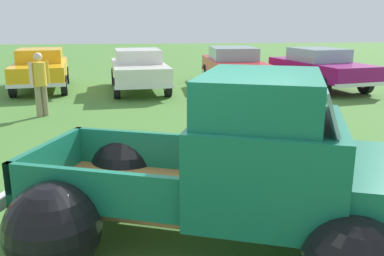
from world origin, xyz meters
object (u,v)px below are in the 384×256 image
at_px(show_car_3, 320,67).
at_px(vintage_pickup_truck, 242,181).
at_px(show_car_1, 139,68).
at_px(show_car_2, 233,65).
at_px(spectator_0, 40,80).
at_px(show_car_0, 41,68).

bearing_deg(show_car_3, vintage_pickup_truck, -38.58).
relative_size(show_car_1, show_car_2, 0.94).
bearing_deg(show_car_2, show_car_1, -77.41).
bearing_deg(spectator_0, vintage_pickup_truck, 168.84).
height_order(show_car_2, show_car_3, same).
height_order(show_car_2, spectator_0, spectator_0).
relative_size(vintage_pickup_truck, show_car_0, 1.13).
distance_m(vintage_pickup_truck, show_car_0, 12.20).
relative_size(show_car_0, spectator_0, 2.69).
bearing_deg(show_car_1, spectator_0, -38.21).
bearing_deg(vintage_pickup_truck, show_car_0, 132.82).
relative_size(show_car_0, show_car_3, 0.93).
bearing_deg(spectator_0, show_car_3, -107.55).
xyz_separation_m(show_car_1, show_car_2, (3.52, 0.79, 0.01)).
height_order(vintage_pickup_truck, show_car_0, vintage_pickup_truck).
bearing_deg(show_car_1, show_car_0, -105.36).
distance_m(vintage_pickup_truck, show_car_2, 11.62).
xyz_separation_m(show_car_1, show_car_3, (6.50, -0.12, 0.00)).
bearing_deg(show_car_1, vintage_pickup_truck, 1.19).
bearing_deg(vintage_pickup_truck, show_car_1, 116.86).
height_order(show_car_1, show_car_3, same).
relative_size(show_car_0, show_car_2, 0.94).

